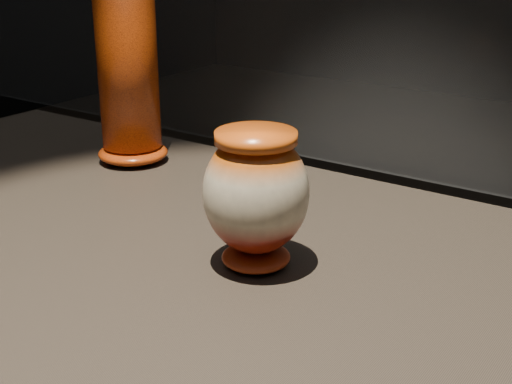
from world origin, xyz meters
TOP-DOWN VIEW (x-y plane):
  - main_vase at (-0.08, 0.01)m, footprint 0.14×0.14m
  - tall_vase at (-0.52, 0.24)m, footprint 0.17×0.17m

SIDE VIEW (x-z plane):
  - main_vase at x=-0.08m, z-range 0.91..1.09m
  - tall_vase at x=-0.52m, z-range 0.89..1.31m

